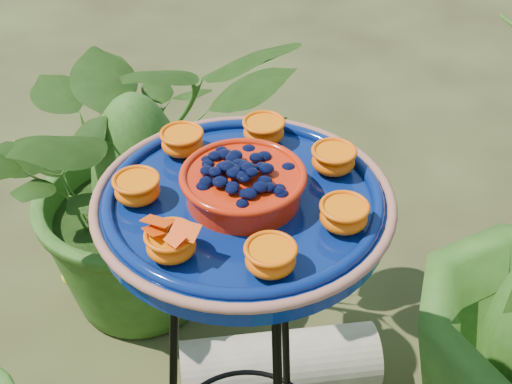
{
  "coord_description": "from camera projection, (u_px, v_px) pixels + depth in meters",
  "views": [
    {
      "loc": [
        0.53,
        -0.8,
        1.67
      ],
      "look_at": [
        0.13,
        -0.01,
        0.99
      ],
      "focal_mm": 50.0,
      "sensor_mm": 36.0,
      "label": 1
    }
  ],
  "objects": [
    {
      "name": "shrub_back_left",
      "position": [
        139.0,
        169.0,
        2.03
      ],
      "size": [
        1.13,
        1.14,
        0.96
      ],
      "primitive_type": "imported",
      "rotation": [
        0.0,
        0.0,
        0.86
      ],
      "color": "#244713",
      "rests_on": "ground"
    },
    {
      "name": "driftwood_log",
      "position": [
        279.0,
        364.0,
        1.97
      ],
      "size": [
        0.55,
        0.45,
        0.18
      ],
      "primitive_type": "cylinder",
      "rotation": [
        0.0,
        1.57,
        0.6
      ],
      "color": "tan",
      "rests_on": "ground"
    },
    {
      "name": "tripod_stand",
      "position": [
        246.0,
        361.0,
        1.39
      ],
      "size": [
        0.38,
        0.38,
        0.92
      ],
      "rotation": [
        0.0,
        0.0,
        -0.14
      ],
      "color": "black",
      "rests_on": "ground"
    },
    {
      "name": "feeder_dish",
      "position": [
        243.0,
        199.0,
        1.14
      ],
      "size": [
        0.52,
        0.52,
        0.11
      ],
      "rotation": [
        0.0,
        0.0,
        -0.14
      ],
      "color": "#071953",
      "rests_on": "tripod_stand"
    }
  ]
}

